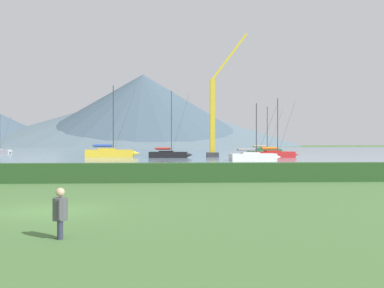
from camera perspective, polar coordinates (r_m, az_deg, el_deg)
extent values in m
plane|color=#477038|center=(16.02, -18.36, -8.32)|extent=(1000.00, 1000.00, 0.00)
cube|color=gray|center=(152.39, -5.00, -0.81)|extent=(320.00, 246.00, 0.00)
cube|color=#284C23|center=(26.69, -12.27, -3.71)|extent=(80.00, 1.20, 1.16)
cube|color=gold|center=(76.49, -10.78, -1.21)|extent=(8.22, 3.40, 1.26)
cone|color=gold|center=(76.41, -7.34, -1.21)|extent=(1.46, 1.18, 1.07)
cube|color=gold|center=(76.50, -11.12, -0.86)|extent=(3.13, 2.16, 0.80)
cylinder|color=#333338|center=(76.55, -10.27, 3.21)|extent=(0.16, 0.16, 11.67)
cylinder|color=#333338|center=(76.53, -11.61, -0.22)|extent=(3.61, 0.43, 0.14)
cylinder|color=#2847A3|center=(76.53, -11.61, -0.22)|extent=(3.10, 0.75, 0.50)
cylinder|color=#333338|center=(76.49, -8.85, 2.99)|extent=(3.80, 0.35, 11.10)
cube|color=black|center=(71.05, -3.13, -1.42)|extent=(6.35, 2.74, 0.97)
cone|color=black|center=(70.78, -0.30, -1.43)|extent=(1.14, 0.93, 0.82)
cube|color=black|center=(71.07, -3.42, -1.14)|extent=(2.43, 1.71, 0.62)
cylinder|color=#333338|center=(71.05, -2.71, 2.81)|extent=(0.12, 0.12, 10.41)
cylinder|color=#333338|center=(71.12, -3.82, -0.60)|extent=(2.77, 0.39, 0.11)
cylinder|color=red|center=(71.12, -3.82, -0.60)|extent=(2.38, 0.63, 0.39)
cylinder|color=#333338|center=(70.92, -1.54, 2.61)|extent=(2.92, 0.33, 9.89)
cube|color=#236B38|center=(94.81, 9.47, -1.00)|extent=(7.20, 2.78, 1.11)
cone|color=#236B38|center=(95.60, 11.86, -1.00)|extent=(1.26, 1.01, 0.95)
cube|color=#206032|center=(94.73, 9.23, -0.76)|extent=(2.71, 1.83, 0.71)
cylinder|color=#333338|center=(94.95, 9.83, 1.92)|extent=(0.14, 0.14, 9.59)
cylinder|color=#333338|center=(94.63, 8.88, -0.30)|extent=(3.19, 0.28, 0.12)
cylinder|color=tan|center=(94.63, 8.88, -0.30)|extent=(2.73, 0.58, 0.45)
cylinder|color=#333338|center=(95.26, 10.82, 1.77)|extent=(3.37, 0.20, 9.12)
cube|color=red|center=(72.49, 10.74, -1.38)|extent=(6.60, 2.80, 1.01)
cone|color=red|center=(73.81, 13.43, -1.35)|extent=(1.18, 0.96, 0.86)
cube|color=#A52020|center=(72.36, 10.47, -1.09)|extent=(2.52, 1.76, 0.64)
cylinder|color=#333338|center=(72.71, 11.15, 2.29)|extent=(0.13, 0.13, 9.21)
cylinder|color=#333338|center=(72.18, 10.08, -0.55)|extent=(2.89, 0.38, 0.11)
cylinder|color=orange|center=(72.18, 10.08, -0.55)|extent=(2.48, 0.63, 0.40)
cylinder|color=#333338|center=(73.24, 12.27, 2.10)|extent=(3.04, 0.32, 8.76)
cube|color=white|center=(59.45, 7.94, -1.71)|extent=(6.37, 2.77, 0.97)
cone|color=white|center=(60.61, 11.13, -1.68)|extent=(1.14, 0.94, 0.83)
cube|color=silver|center=(59.33, 7.62, -1.37)|extent=(2.44, 1.72, 0.62)
cylinder|color=#333338|center=(59.61, 8.43, 1.83)|extent=(0.12, 0.12, 7.26)
cylinder|color=#333338|center=(59.17, 7.15, -0.74)|extent=(2.78, 0.41, 0.11)
cylinder|color=gray|center=(59.17, 7.15, -0.74)|extent=(2.39, 0.64, 0.39)
cylinder|color=#333338|center=(60.07, 9.75, 1.64)|extent=(2.92, 0.34, 6.91)
cone|color=#9E9EA3|center=(109.22, -22.55, -0.92)|extent=(1.10, 0.91, 0.78)
cylinder|color=#333338|center=(110.56, -23.85, 1.36)|extent=(0.12, 0.12, 8.67)
cylinder|color=#333338|center=(109.91, -23.22, 1.26)|extent=(2.74, 0.43, 8.25)
cylinder|color=#2D3347|center=(11.26, -16.89, -10.74)|extent=(0.14, 0.14, 0.45)
cylinder|color=#2D3347|center=(11.44, -16.87, -10.57)|extent=(0.14, 0.14, 0.45)
cylinder|color=#4C4C51|center=(11.27, -16.88, -8.16)|extent=(0.36, 0.36, 0.55)
cylinder|color=#4C4C51|center=(11.03, -16.91, -8.20)|extent=(0.09, 0.09, 0.49)
cylinder|color=#4C4C51|center=(11.50, -16.85, -7.85)|extent=(0.09, 0.09, 0.49)
sphere|color=tan|center=(11.22, -16.88, -6.06)|extent=(0.22, 0.22, 0.22)
cube|color=#333338|center=(74.50, 2.70, -1.42)|extent=(2.00, 2.00, 0.80)
cube|color=gold|center=(74.62, 2.70, 3.70)|extent=(0.80, 0.80, 12.53)
cube|color=gold|center=(76.32, 4.94, 11.34)|extent=(6.17, 0.36, 8.06)
cone|color=#425666|center=(357.03, -6.42, 4.40)|extent=(193.53, 193.53, 58.54)
cone|color=slate|center=(401.83, -7.06, 3.10)|extent=(293.92, 293.92, 47.21)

